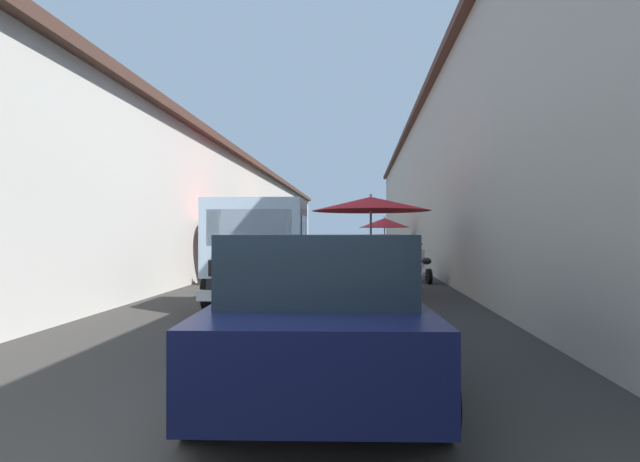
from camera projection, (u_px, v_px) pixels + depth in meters
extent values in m
plane|color=#33302D|center=(326.00, 275.00, 15.95)|extent=(90.00, 90.00, 0.00)
cube|color=beige|center=(156.00, 214.00, 18.80)|extent=(49.50, 7.00, 4.43)
cube|color=#4C3328|center=(156.00, 157.00, 18.81)|extent=(49.80, 7.50, 0.24)
cube|color=#A39E93|center=(517.00, 187.00, 17.61)|extent=(49.50, 7.00, 6.43)
cube|color=#4C3328|center=(517.00, 100.00, 17.62)|extent=(49.80, 7.50, 0.24)
cylinder|color=#9E9EA3|center=(242.00, 244.00, 13.76)|extent=(0.06, 0.06, 2.28)
cone|color=red|center=(242.00, 213.00, 13.76)|extent=(2.37, 2.37, 0.44)
sphere|color=#9E9EA3|center=(242.00, 204.00, 13.76)|extent=(0.07, 0.07, 0.07)
cube|color=#9E7547|center=(245.00, 269.00, 14.00)|extent=(0.84, 0.72, 0.74)
sphere|color=orange|center=(244.00, 253.00, 14.25)|extent=(0.09, 0.09, 0.09)
sphere|color=orange|center=(248.00, 256.00, 13.72)|extent=(0.09, 0.09, 0.09)
sphere|color=orange|center=(245.00, 256.00, 13.91)|extent=(0.09, 0.09, 0.09)
sphere|color=orange|center=(246.00, 255.00, 14.02)|extent=(0.09, 0.09, 0.09)
cylinder|color=#9E9EA3|center=(385.00, 241.00, 21.10)|extent=(0.06, 0.06, 2.14)
cone|color=red|center=(385.00, 223.00, 21.11)|extent=(2.30, 2.30, 0.44)
sphere|color=#9E9EA3|center=(385.00, 217.00, 21.11)|extent=(0.07, 0.07, 0.07)
cube|color=brown|center=(386.00, 256.00, 21.09)|extent=(0.78, 0.70, 0.83)
sphere|color=orange|center=(386.00, 246.00, 21.06)|extent=(0.09, 0.09, 0.09)
sphere|color=orange|center=(385.00, 245.00, 20.95)|extent=(0.09, 0.09, 0.09)
sphere|color=orange|center=(390.00, 246.00, 21.25)|extent=(0.09, 0.09, 0.09)
sphere|color=orange|center=(388.00, 246.00, 20.90)|extent=(0.09, 0.09, 0.09)
cylinder|color=#9E9EA3|center=(275.00, 242.00, 19.90)|extent=(0.06, 0.06, 2.12)
cone|color=#D84C14|center=(275.00, 222.00, 19.90)|extent=(2.15, 2.15, 0.34)
sphere|color=#9E9EA3|center=(275.00, 217.00, 19.91)|extent=(0.07, 0.07, 0.07)
cube|color=olive|center=(271.00, 257.00, 19.69)|extent=(0.91, 0.65, 0.85)
sphere|color=orange|center=(274.00, 246.00, 19.69)|extent=(0.09, 0.09, 0.09)
sphere|color=orange|center=(270.00, 245.00, 19.97)|extent=(0.09, 0.09, 0.09)
sphere|color=orange|center=(274.00, 246.00, 19.58)|extent=(0.09, 0.09, 0.09)
sphere|color=orange|center=(269.00, 246.00, 19.86)|extent=(0.09, 0.09, 0.09)
cylinder|color=#9E9EA3|center=(371.00, 245.00, 11.22)|extent=(0.06, 0.06, 2.34)
cone|color=red|center=(371.00, 204.00, 11.22)|extent=(2.87, 2.87, 0.35)
sphere|color=#9E9EA3|center=(371.00, 195.00, 11.22)|extent=(0.07, 0.07, 0.07)
cube|color=olive|center=(369.00, 277.00, 11.22)|extent=(0.83, 0.68, 0.78)
sphere|color=orange|center=(376.00, 259.00, 11.41)|extent=(0.09, 0.09, 0.09)
sphere|color=orange|center=(360.00, 260.00, 11.02)|extent=(0.09, 0.09, 0.09)
sphere|color=orange|center=(376.00, 259.00, 11.15)|extent=(0.09, 0.09, 0.09)
sphere|color=orange|center=(366.00, 259.00, 11.37)|extent=(0.09, 0.09, 0.09)
cube|color=#0F1438|center=(320.00, 322.00, 4.65)|extent=(4.00, 1.96, 0.64)
cube|color=#19232D|center=(320.00, 263.00, 4.50)|extent=(2.43, 1.65, 0.56)
cube|color=black|center=(323.00, 312.00, 6.56)|extent=(0.20, 1.65, 0.20)
cube|color=silver|center=(282.00, 291.00, 6.59)|extent=(0.07, 0.24, 0.14)
cube|color=silver|center=(364.00, 292.00, 6.56)|extent=(0.07, 0.24, 0.14)
cylinder|color=black|center=(256.00, 323.00, 5.99)|extent=(0.61, 0.24, 0.60)
cylinder|color=black|center=(389.00, 323.00, 5.95)|extent=(0.61, 0.24, 0.60)
cylinder|color=black|center=(197.00, 394.00, 3.34)|extent=(0.61, 0.24, 0.60)
cylinder|color=black|center=(436.00, 396.00, 3.30)|extent=(0.61, 0.24, 0.60)
cube|color=black|center=(271.00, 276.00, 10.28)|extent=(4.84, 1.61, 0.36)
cube|color=#ADC6E0|center=(257.00, 237.00, 8.65)|extent=(1.59, 1.80, 1.40)
cube|color=#19232D|center=(249.00, 228.00, 7.92)|extent=(0.10, 1.47, 0.63)
cube|color=#19232D|center=(257.00, 228.00, 8.65)|extent=(1.10, 1.80, 0.45)
cube|color=black|center=(249.00, 268.00, 7.91)|extent=(0.10, 1.40, 0.28)
cube|color=silver|center=(248.00, 296.00, 7.82)|extent=(0.17, 1.75, 0.18)
cube|color=gray|center=(311.00, 255.00, 11.05)|extent=(3.16, 0.16, 0.50)
cube|color=gray|center=(243.00, 255.00, 11.14)|extent=(3.16, 0.16, 0.50)
cube|color=gray|center=(285.00, 252.00, 12.65)|extent=(0.11, 1.65, 0.50)
cylinder|color=black|center=(304.00, 292.00, 8.60)|extent=(0.73, 0.24, 0.72)
cylinder|color=black|center=(211.00, 292.00, 8.70)|extent=(0.73, 0.24, 0.72)
cylinder|color=black|center=(315.00, 277.00, 11.67)|extent=(0.73, 0.24, 0.72)
cylinder|color=black|center=(246.00, 276.00, 11.77)|extent=(0.73, 0.24, 0.72)
cylinder|color=navy|center=(229.00, 273.00, 12.51)|extent=(0.14, 0.14, 0.76)
cylinder|color=navy|center=(234.00, 273.00, 12.52)|extent=(0.14, 0.14, 0.76)
cube|color=white|center=(232.00, 248.00, 12.52)|extent=(0.26, 0.47, 0.57)
sphere|color=tan|center=(232.00, 234.00, 12.52)|extent=(0.21, 0.21, 0.21)
cylinder|color=white|center=(221.00, 247.00, 12.50)|extent=(0.08, 0.08, 0.52)
cylinder|color=white|center=(242.00, 247.00, 12.53)|extent=(0.08, 0.08, 0.52)
cylinder|color=black|center=(419.00, 273.00, 14.48)|extent=(0.45, 0.14, 0.44)
cylinder|color=black|center=(429.00, 276.00, 13.23)|extent=(0.45, 0.16, 0.44)
cube|color=silver|center=(424.00, 273.00, 13.80)|extent=(0.92, 0.37, 0.08)
ellipsoid|color=black|center=(426.00, 261.00, 13.51)|extent=(0.58, 0.32, 0.20)
cube|color=silver|center=(419.00, 258.00, 14.43)|extent=(0.17, 0.33, 0.56)
cylinder|color=silver|center=(420.00, 255.00, 14.36)|extent=(0.28, 0.09, 0.68)
cylinder|color=black|center=(420.00, 244.00, 14.28)|extent=(0.55, 0.09, 0.04)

